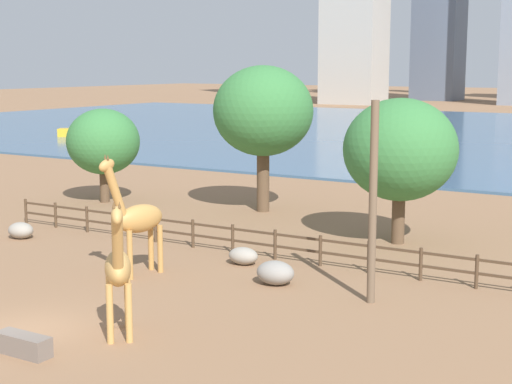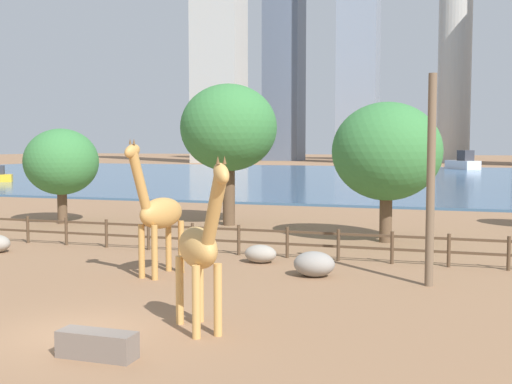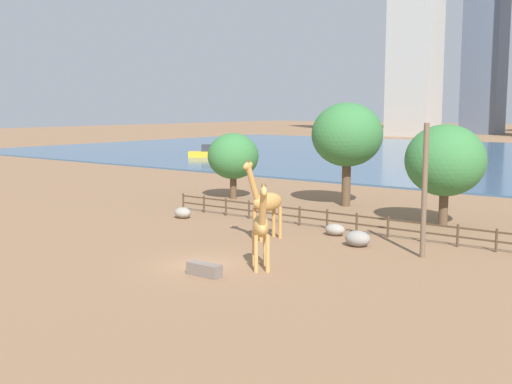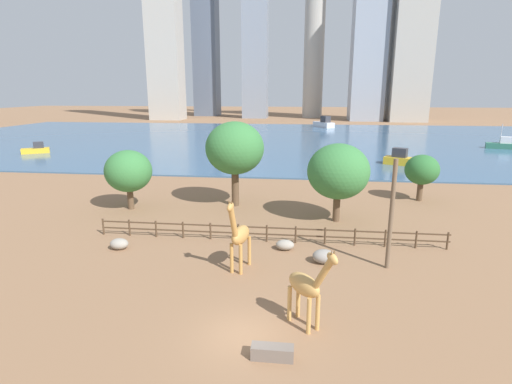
{
  "view_description": "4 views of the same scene",
  "coord_description": "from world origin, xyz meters",
  "px_view_note": "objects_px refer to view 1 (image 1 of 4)",
  "views": [
    {
      "loc": [
        18.24,
        -16.4,
        8.21
      ],
      "look_at": [
        -2.2,
        17.53,
        1.8
      ],
      "focal_mm": 55.0,
      "sensor_mm": 36.0,
      "label": 1
    },
    {
      "loc": [
        9.15,
        -13.58,
        4.74
      ],
      "look_at": [
        -0.32,
        15.11,
        2.49
      ],
      "focal_mm": 45.0,
      "sensor_mm": 36.0,
      "label": 2
    },
    {
      "loc": [
        21.31,
        -23.19,
        7.88
      ],
      "look_at": [
        -3.95,
        9.47,
        2.39
      ],
      "focal_mm": 45.0,
      "sensor_mm": 36.0,
      "label": 3
    },
    {
      "loc": [
        2.5,
        -16.08,
        10.99
      ],
      "look_at": [
        -1.56,
        17.57,
        2.41
      ],
      "focal_mm": 28.0,
      "sensor_mm": 36.0,
      "label": 4
    }
  ],
  "objects_px": {
    "tree_left_large": "(263,112)",
    "tree_center_broad": "(400,150)",
    "feeding_trough": "(23,345)",
    "tree_left_small": "(103,142)",
    "giraffe_tall": "(118,269)",
    "giraffe_companion": "(137,218)",
    "boulder_near_fence": "(21,230)",
    "boat_sailboat": "(80,130)",
    "utility_pole": "(373,203)",
    "boulder_small": "(275,273)",
    "boulder_by_pole": "(243,256)"
  },
  "relations": [
    {
      "from": "giraffe_companion",
      "to": "feeding_trough",
      "type": "distance_m",
      "value": 9.09
    },
    {
      "from": "boulder_by_pole",
      "to": "tree_left_small",
      "type": "height_order",
      "value": "tree_left_small"
    },
    {
      "from": "feeding_trough",
      "to": "tree_left_small",
      "type": "height_order",
      "value": "tree_left_small"
    },
    {
      "from": "giraffe_tall",
      "to": "utility_pole",
      "type": "relative_size",
      "value": 0.63
    },
    {
      "from": "tree_left_large",
      "to": "tree_center_broad",
      "type": "bearing_deg",
      "value": -21.53
    },
    {
      "from": "tree_left_large",
      "to": "tree_center_broad",
      "type": "height_order",
      "value": "tree_left_large"
    },
    {
      "from": "giraffe_companion",
      "to": "utility_pole",
      "type": "xyz_separation_m",
      "value": [
        9.32,
        1.39,
        1.25
      ]
    },
    {
      "from": "giraffe_tall",
      "to": "tree_left_large",
      "type": "height_order",
      "value": "tree_left_large"
    },
    {
      "from": "giraffe_tall",
      "to": "giraffe_companion",
      "type": "relative_size",
      "value": 0.91
    },
    {
      "from": "feeding_trough",
      "to": "tree_left_large",
      "type": "height_order",
      "value": "tree_left_large"
    },
    {
      "from": "giraffe_companion",
      "to": "tree_left_small",
      "type": "distance_m",
      "value": 17.45
    },
    {
      "from": "feeding_trough",
      "to": "boat_sailboat",
      "type": "distance_m",
      "value": 69.2
    },
    {
      "from": "utility_pole",
      "to": "boulder_small",
      "type": "xyz_separation_m",
      "value": [
        -4.0,
        0.27,
        -3.08
      ]
    },
    {
      "from": "giraffe_tall",
      "to": "boulder_by_pole",
      "type": "xyz_separation_m",
      "value": [
        -1.46,
        9.47,
        -1.77
      ]
    },
    {
      "from": "giraffe_companion",
      "to": "boat_sailboat",
      "type": "height_order",
      "value": "giraffe_companion"
    },
    {
      "from": "giraffe_companion",
      "to": "boulder_small",
      "type": "distance_m",
      "value": 5.87
    },
    {
      "from": "feeding_trough",
      "to": "tree_center_broad",
      "type": "relative_size",
      "value": 0.27
    },
    {
      "from": "boulder_small",
      "to": "feeding_trough",
      "type": "height_order",
      "value": "boulder_small"
    },
    {
      "from": "boulder_by_pole",
      "to": "boat_sailboat",
      "type": "bearing_deg",
      "value": 139.89
    },
    {
      "from": "utility_pole",
      "to": "tree_center_broad",
      "type": "relative_size",
      "value": 1.04
    },
    {
      "from": "utility_pole",
      "to": "tree_left_small",
      "type": "distance_m",
      "value": 24.32
    },
    {
      "from": "utility_pole",
      "to": "tree_left_large",
      "type": "relative_size",
      "value": 0.86
    },
    {
      "from": "boulder_near_fence",
      "to": "boat_sailboat",
      "type": "xyz_separation_m",
      "value": [
        -34.69,
        40.45,
        0.48
      ]
    },
    {
      "from": "giraffe_companion",
      "to": "tree_left_small",
      "type": "xyz_separation_m",
      "value": [
        -12.53,
        12.07,
        1.39
      ]
    },
    {
      "from": "boulder_small",
      "to": "tree_left_large",
      "type": "bearing_deg",
      "value": 122.34
    },
    {
      "from": "boulder_small",
      "to": "boulder_near_fence",
      "type": "bearing_deg",
      "value": 177.42
    },
    {
      "from": "boulder_near_fence",
      "to": "tree_center_broad",
      "type": "height_order",
      "value": "tree_center_broad"
    },
    {
      "from": "boulder_near_fence",
      "to": "boat_sailboat",
      "type": "height_order",
      "value": "boat_sailboat"
    },
    {
      "from": "utility_pole",
      "to": "feeding_trough",
      "type": "distance_m",
      "value": 12.26
    },
    {
      "from": "feeding_trough",
      "to": "tree_left_small",
      "type": "bearing_deg",
      "value": 126.68
    },
    {
      "from": "tree_left_small",
      "to": "tree_center_broad",
      "type": "bearing_deg",
      "value": -4.14
    },
    {
      "from": "boulder_by_pole",
      "to": "tree_left_large",
      "type": "bearing_deg",
      "value": 116.66
    },
    {
      "from": "boat_sailboat",
      "to": "boulder_near_fence",
      "type": "bearing_deg",
      "value": 97.98
    },
    {
      "from": "giraffe_companion",
      "to": "tree_center_broad",
      "type": "bearing_deg",
      "value": 160.83
    },
    {
      "from": "boulder_near_fence",
      "to": "tree_left_small",
      "type": "relative_size",
      "value": 0.23
    },
    {
      "from": "boulder_small",
      "to": "boulder_by_pole",
      "type": "bearing_deg",
      "value": 143.73
    },
    {
      "from": "utility_pole",
      "to": "boulder_by_pole",
      "type": "distance_m",
      "value": 7.69
    },
    {
      "from": "utility_pole",
      "to": "feeding_trough",
      "type": "bearing_deg",
      "value": -123.79
    },
    {
      "from": "giraffe_tall",
      "to": "boulder_small",
      "type": "height_order",
      "value": "giraffe_tall"
    },
    {
      "from": "tree_left_small",
      "to": "boulder_near_fence",
      "type": "bearing_deg",
      "value": -70.72
    },
    {
      "from": "tree_left_large",
      "to": "tree_left_small",
      "type": "relative_size",
      "value": 1.45
    },
    {
      "from": "tree_center_broad",
      "to": "boat_sailboat",
      "type": "bearing_deg",
      "value": 147.61
    },
    {
      "from": "boulder_small",
      "to": "tree_left_large",
      "type": "distance_m",
      "value": 15.99
    },
    {
      "from": "boulder_near_fence",
      "to": "boulder_by_pole",
      "type": "xyz_separation_m",
      "value": [
        11.79,
        1.29,
        -0.03
      ]
    },
    {
      "from": "utility_pole",
      "to": "tree_center_broad",
      "type": "distance_m",
      "value": 9.66
    },
    {
      "from": "tree_left_small",
      "to": "feeding_trough",
      "type": "bearing_deg",
      "value": -53.32
    },
    {
      "from": "giraffe_companion",
      "to": "tree_center_broad",
      "type": "height_order",
      "value": "tree_center_broad"
    },
    {
      "from": "utility_pole",
      "to": "tree_left_small",
      "type": "xyz_separation_m",
      "value": [
        -21.85,
        10.68,
        0.14
      ]
    },
    {
      "from": "boulder_near_fence",
      "to": "boulder_small",
      "type": "distance_m",
      "value": 14.46
    },
    {
      "from": "tree_left_large",
      "to": "tree_center_broad",
      "type": "xyz_separation_m",
      "value": [
        9.53,
        -3.76,
        -1.28
      ]
    }
  ]
}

